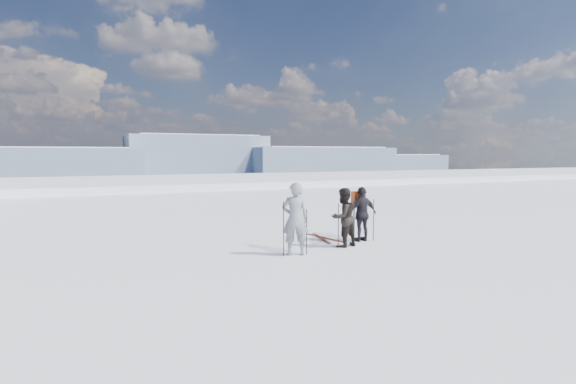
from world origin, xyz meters
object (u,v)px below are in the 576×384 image
skier_dark (343,217)px  skis_loose (323,238)px  skier_grey (295,219)px  skier_pack (362,214)px

skier_dark → skis_loose: size_ratio=0.96×
skier_grey → skier_pack: size_ratio=1.15×
skier_dark → skis_loose: 1.50m
skier_pack → skier_grey: bearing=16.4°
skier_grey → skis_loose: skier_grey is taller
skier_pack → skis_loose: 1.42m
skier_pack → skis_loose: (-0.84, 0.83, -0.79)m
skier_grey → skis_loose: 2.56m
skier_dark → skier_pack: skier_dark is taller
skier_grey → skier_dark: skier_grey is taller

